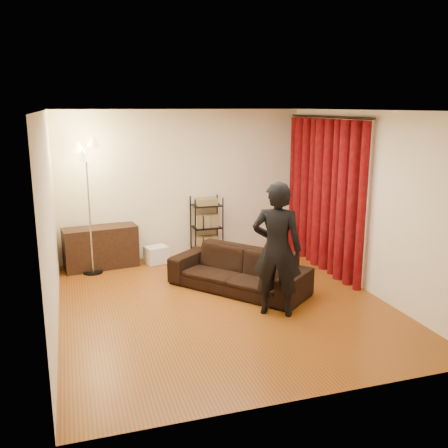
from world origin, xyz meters
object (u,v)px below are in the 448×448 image
object	(u,v)px
person	(277,249)
media_cabinet	(101,247)
storage_boxes	(157,255)
wire_shelf	(207,227)
sofa	(239,270)
floor_lamp	(89,208)

from	to	relation	value
person	media_cabinet	bearing A→B (deg)	-21.87
person	storage_boxes	distance (m)	3.03
person	wire_shelf	xyz separation A→B (m)	(-0.19, 2.80, -0.34)
person	media_cabinet	size ratio (longest dim) A/B	1.46
sofa	floor_lamp	world-z (taller)	floor_lamp
media_cabinet	wire_shelf	bearing A→B (deg)	-6.23
person	storage_boxes	xyz separation A→B (m)	(-1.15, 2.70, -0.75)
floor_lamp	wire_shelf	bearing A→B (deg)	8.39
sofa	wire_shelf	world-z (taller)	wire_shelf
person	floor_lamp	xyz separation A→B (m)	(-2.28, 2.49, 0.21)
sofa	storage_boxes	distance (m)	1.96
storage_boxes	sofa	bearing A→B (deg)	-60.39
media_cabinet	storage_boxes	world-z (taller)	media_cabinet
wire_shelf	storage_boxes	bearing A→B (deg)	165.83
sofa	media_cabinet	size ratio (longest dim) A/B	1.72
person	sofa	bearing A→B (deg)	-48.89
media_cabinet	wire_shelf	xyz separation A→B (m)	(1.92, 0.05, 0.21)
person	floor_lamp	size ratio (longest dim) A/B	0.81
storage_boxes	media_cabinet	bearing A→B (deg)	176.86
person	storage_boxes	size ratio (longest dim) A/B	4.81
person	storage_boxes	world-z (taller)	person
sofa	floor_lamp	xyz separation A→B (m)	(-2.09, 1.49, 0.80)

